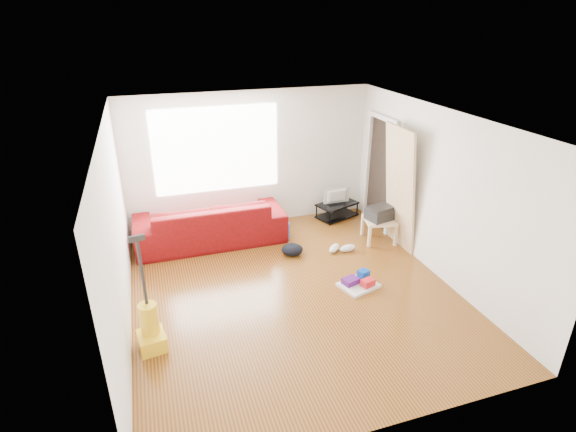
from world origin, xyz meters
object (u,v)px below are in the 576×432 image
object	(u,v)px
side_table	(379,222)
tv_stand	(337,210)
bucket	(282,237)
cleaning_tray	(359,282)
backpack	(292,255)
sofa	(212,241)
vacuum	(150,328)

from	to	relation	value
side_table	tv_stand	bearing A→B (deg)	104.74
bucket	cleaning_tray	world-z (taller)	cleaning_tray
bucket	side_table	bearing A→B (deg)	-21.70
cleaning_tray	tv_stand	bearing A→B (deg)	74.05
tv_stand	cleaning_tray	size ratio (longest dim) A/B	1.42
side_table	bucket	xyz separation A→B (m)	(-1.59, 0.63, -0.35)
tv_stand	backpack	world-z (taller)	tv_stand
side_table	backpack	size ratio (longest dim) A/B	1.69
sofa	backpack	xyz separation A→B (m)	(1.21, -0.91, 0.00)
vacuum	backpack	bearing A→B (deg)	26.83
sofa	side_table	bearing A→B (deg)	162.92
bucket	backpack	size ratio (longest dim) A/B	0.78
side_table	cleaning_tray	xyz separation A→B (m)	(-0.98, -1.23, -0.29)
vacuum	tv_stand	bearing A→B (deg)	29.42
sofa	cleaning_tray	size ratio (longest dim) A/B	4.09
tv_stand	sofa	bearing A→B (deg)	166.83
side_table	bucket	world-z (taller)	side_table
bucket	backpack	xyz separation A→B (m)	(-0.03, -0.67, 0.00)
side_table	backpack	xyz separation A→B (m)	(-1.62, -0.04, -0.35)
cleaning_tray	vacuum	world-z (taller)	vacuum
cleaning_tray	vacuum	size ratio (longest dim) A/B	0.42
backpack	vacuum	world-z (taller)	vacuum
vacuum	bucket	bearing A→B (deg)	36.17
sofa	bucket	world-z (taller)	sofa
sofa	vacuum	bearing A→B (deg)	66.19
tv_stand	vacuum	bearing A→B (deg)	-161.74
sofa	tv_stand	bearing A→B (deg)	-173.91
side_table	cleaning_tray	distance (m)	1.60
cleaning_tray	backpack	xyz separation A→B (m)	(-0.65, 1.19, -0.06)
bucket	vacuum	xyz separation A→B (m)	(-2.36, -2.30, 0.27)
tv_stand	side_table	distance (m)	1.19
sofa	cleaning_tray	world-z (taller)	sofa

